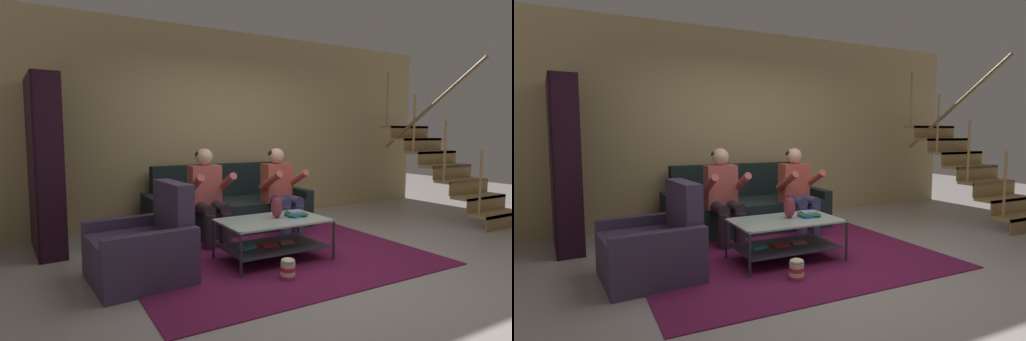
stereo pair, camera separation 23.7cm
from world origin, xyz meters
TOP-DOWN VIEW (x-y plane):
  - ground at (0.00, 0.00)m, footprint 16.80×16.80m
  - back_partition at (0.00, 2.46)m, footprint 8.40×0.12m
  - staircase_run at (3.24, 0.83)m, footprint 0.93×1.99m
  - couch at (-0.14, 1.82)m, footprint 2.22×0.97m
  - person_seated_left at (-0.67, 1.24)m, footprint 0.50×0.58m
  - person_seated_right at (0.38, 1.24)m, footprint 0.50×0.58m
  - coffee_table at (-0.32, 0.29)m, footprint 1.13×0.68m
  - area_rug at (-0.23, 0.93)m, footprint 3.16×3.47m
  - vase at (-0.24, 0.35)m, footprint 0.13×0.13m
  - book_stack at (-0.02, 0.30)m, footprint 0.25×0.21m
  - bookshelf at (-2.44, 1.78)m, footprint 0.35×1.06m
  - armchair at (-1.66, 0.39)m, footprint 0.89×0.92m
  - popcorn_tub at (-0.50, -0.26)m, footprint 0.14×0.14m

SIDE VIEW (x-z plane):
  - ground at x=0.00m, z-range 0.00..0.00m
  - area_rug at x=-0.23m, z-range 0.00..0.01m
  - popcorn_tub at x=-0.50m, z-range 0.00..0.20m
  - armchair at x=-1.66m, z-range -0.16..0.72m
  - couch at x=-0.14m, z-range -0.16..0.73m
  - coffee_table at x=-0.32m, z-range 0.07..0.51m
  - book_stack at x=-0.02m, z-range 0.44..0.50m
  - vase at x=-0.24m, z-range 0.43..0.69m
  - person_seated_right at x=0.38m, z-range 0.05..1.19m
  - person_seated_left at x=-0.67m, z-range 0.05..1.21m
  - bookshelf at x=-2.44m, z-range -0.15..1.83m
  - staircase_run at x=3.24m, z-range -0.33..2.06m
  - back_partition at x=0.00m, z-range 0.00..2.90m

